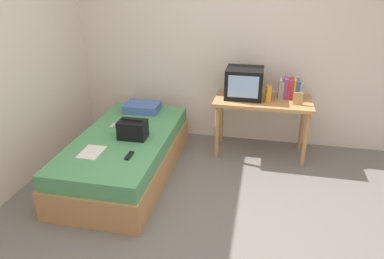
% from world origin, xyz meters
% --- Properties ---
extents(ground_plane, '(8.00, 8.00, 0.00)m').
position_xyz_m(ground_plane, '(0.00, 0.00, 0.00)').
color(ground_plane, slate).
extents(wall_back, '(5.20, 0.10, 2.60)m').
position_xyz_m(wall_back, '(0.00, 2.00, 1.30)').
color(wall_back, beige).
rests_on(wall_back, ground).
extents(bed, '(1.00, 2.00, 0.49)m').
position_xyz_m(bed, '(-0.94, 0.75, 0.24)').
color(bed, '#B27F4C').
rests_on(bed, ground).
extents(desk, '(1.16, 0.60, 0.73)m').
position_xyz_m(desk, '(0.53, 1.56, 0.64)').
color(desk, '#B27F4C').
rests_on(desk, ground).
extents(tv, '(0.44, 0.39, 0.36)m').
position_xyz_m(tv, '(0.30, 1.59, 0.91)').
color(tv, black).
rests_on(tv, desk).
extents(water_bottle, '(0.07, 0.07, 0.20)m').
position_xyz_m(water_bottle, '(0.59, 1.48, 0.83)').
color(water_bottle, orange).
rests_on(water_bottle, desk).
extents(book_row, '(0.27, 0.17, 0.25)m').
position_xyz_m(book_row, '(0.84, 1.68, 0.85)').
color(book_row, gray).
rests_on(book_row, desk).
extents(picture_frame, '(0.11, 0.02, 0.15)m').
position_xyz_m(picture_frame, '(0.93, 1.45, 0.81)').
color(picture_frame, '#B27F4C').
rests_on(picture_frame, desk).
extents(pillow, '(0.43, 0.32, 0.10)m').
position_xyz_m(pillow, '(-0.98, 1.49, 0.54)').
color(pillow, '#4766AD').
rests_on(pillow, bed).
extents(handbag, '(0.30, 0.20, 0.22)m').
position_xyz_m(handbag, '(-0.82, 0.71, 0.59)').
color(handbag, black).
rests_on(handbag, bed).
extents(magazine, '(0.21, 0.29, 0.01)m').
position_xyz_m(magazine, '(-1.11, 0.30, 0.49)').
color(magazine, white).
rests_on(magazine, bed).
extents(remote_dark, '(0.04, 0.16, 0.02)m').
position_xyz_m(remote_dark, '(-0.71, 0.30, 0.50)').
color(remote_dark, black).
rests_on(remote_dark, bed).
extents(remote_silver, '(0.04, 0.14, 0.02)m').
position_xyz_m(remote_silver, '(-1.15, 0.95, 0.50)').
color(remote_silver, '#B7B7BC').
rests_on(remote_silver, bed).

